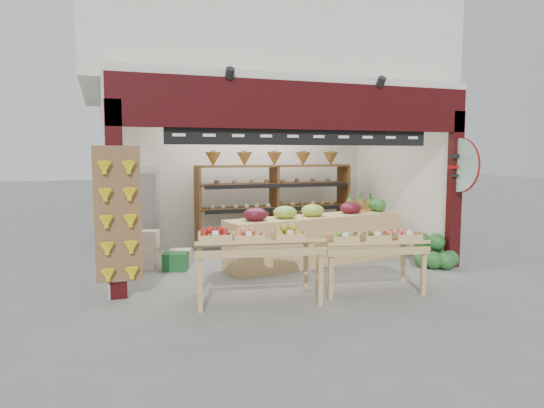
{
  "coord_description": "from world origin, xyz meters",
  "views": [
    {
      "loc": [
        -2.93,
        -7.76,
        1.95
      ],
      "look_at": [
        -0.25,
        -0.2,
        1.11
      ],
      "focal_mm": 32.0,
      "sensor_mm": 36.0,
      "label": 1
    }
  ],
  "objects_px": {
    "refrigerator": "(140,211)",
    "watermelon_pile": "(435,254)",
    "display_table_right": "(370,240)",
    "cardboard_stack": "(160,254)",
    "mid_counter": "(316,237)",
    "display_table_left": "(248,240)",
    "back_shelving": "(274,189)"
  },
  "relations": [
    {
      "from": "refrigerator",
      "to": "watermelon_pile",
      "type": "distance_m",
      "value": 5.52
    },
    {
      "from": "refrigerator",
      "to": "display_table_right",
      "type": "distance_m",
      "value": 4.7
    },
    {
      "from": "cardboard_stack",
      "to": "mid_counter",
      "type": "bearing_deg",
      "value": -11.24
    },
    {
      "from": "mid_counter",
      "to": "display_table_left",
      "type": "bearing_deg",
      "value": -137.06
    },
    {
      "from": "refrigerator",
      "to": "mid_counter",
      "type": "bearing_deg",
      "value": -19.47
    },
    {
      "from": "back_shelving",
      "to": "display_table_right",
      "type": "xyz_separation_m",
      "value": [
        0.21,
        -3.42,
        -0.49
      ]
    },
    {
      "from": "refrigerator",
      "to": "cardboard_stack",
      "type": "relative_size",
      "value": 1.56
    },
    {
      "from": "back_shelving",
      "to": "watermelon_pile",
      "type": "relative_size",
      "value": 4.08
    },
    {
      "from": "refrigerator",
      "to": "watermelon_pile",
      "type": "bearing_deg",
      "value": -16.84
    },
    {
      "from": "back_shelving",
      "to": "mid_counter",
      "type": "distance_m",
      "value": 1.78
    },
    {
      "from": "watermelon_pile",
      "to": "back_shelving",
      "type": "bearing_deg",
      "value": 129.12
    },
    {
      "from": "mid_counter",
      "to": "display_table_right",
      "type": "height_order",
      "value": "mid_counter"
    },
    {
      "from": "refrigerator",
      "to": "watermelon_pile",
      "type": "xyz_separation_m",
      "value": [
        4.7,
        -2.82,
        -0.63
      ]
    },
    {
      "from": "display_table_left",
      "to": "watermelon_pile",
      "type": "height_order",
      "value": "display_table_left"
    },
    {
      "from": "mid_counter",
      "to": "back_shelving",
      "type": "bearing_deg",
      "value": 97.58
    },
    {
      "from": "back_shelving",
      "to": "cardboard_stack",
      "type": "height_order",
      "value": "back_shelving"
    },
    {
      "from": "refrigerator",
      "to": "display_table_left",
      "type": "height_order",
      "value": "refrigerator"
    },
    {
      "from": "watermelon_pile",
      "to": "display_table_right",
      "type": "bearing_deg",
      "value": -153.96
    },
    {
      "from": "display_table_right",
      "to": "mid_counter",
      "type": "bearing_deg",
      "value": 89.8
    },
    {
      "from": "cardboard_stack",
      "to": "display_table_left",
      "type": "relative_size",
      "value": 0.61
    },
    {
      "from": "back_shelving",
      "to": "cardboard_stack",
      "type": "distance_m",
      "value": 2.85
    },
    {
      "from": "display_table_right",
      "to": "back_shelving",
      "type": "bearing_deg",
      "value": 93.46
    },
    {
      "from": "back_shelving",
      "to": "display_table_left",
      "type": "xyz_separation_m",
      "value": [
        -1.53,
        -3.22,
        -0.41
      ]
    },
    {
      "from": "display_table_left",
      "to": "display_table_right",
      "type": "distance_m",
      "value": 1.75
    },
    {
      "from": "cardboard_stack",
      "to": "watermelon_pile",
      "type": "relative_size",
      "value": 1.37
    },
    {
      "from": "cardboard_stack",
      "to": "display_table_right",
      "type": "height_order",
      "value": "display_table_right"
    },
    {
      "from": "display_table_right",
      "to": "watermelon_pile",
      "type": "distance_m",
      "value": 2.11
    },
    {
      "from": "watermelon_pile",
      "to": "display_table_left",
      "type": "bearing_deg",
      "value": -168.83
    },
    {
      "from": "cardboard_stack",
      "to": "display_table_left",
      "type": "xyz_separation_m",
      "value": [
        0.92,
        -2.15,
        0.56
      ]
    },
    {
      "from": "cardboard_stack",
      "to": "mid_counter",
      "type": "xyz_separation_m",
      "value": [
        2.67,
        -0.53,
        0.23
      ]
    },
    {
      "from": "cardboard_stack",
      "to": "watermelon_pile",
      "type": "distance_m",
      "value": 4.73
    },
    {
      "from": "back_shelving",
      "to": "display_table_right",
      "type": "height_order",
      "value": "back_shelving"
    }
  ]
}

